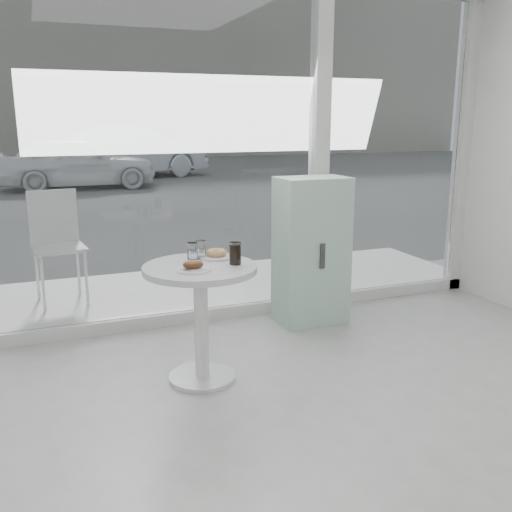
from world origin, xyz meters
name	(u,v)px	position (x,y,z in m)	size (l,w,h in m)	color
storefront	(228,113)	(0.07, 3.00, 1.71)	(5.00, 0.14, 3.00)	silver
main_table	(201,299)	(-0.50, 1.90, 0.55)	(0.72, 0.72, 0.77)	silver
patio_deck	(197,289)	(0.00, 3.80, 0.03)	(5.60, 1.60, 0.05)	silver
street	(83,178)	(0.00, 16.00, 0.00)	(40.00, 24.00, 0.00)	#3A3A3A
far_building	(56,62)	(0.00, 25.00, 4.00)	(40.00, 2.00, 8.00)	gray
mint_cabinet	(311,251)	(0.66, 2.64, 0.61)	(0.56, 0.39, 1.21)	#8DB4A1
patio_chair	(57,239)	(-1.27, 3.88, 0.62)	(0.47, 0.47, 1.00)	silver
car_white	(77,162)	(-0.33, 13.26, 0.64)	(1.50, 3.74, 1.27)	white
car_silver	(129,152)	(1.28, 15.46, 0.74)	(1.56, 4.48, 1.48)	#A9ACB1
plate_fritter	(194,267)	(-0.57, 1.79, 0.80)	(0.21, 0.21, 0.07)	silver
plate_donut	(216,255)	(-0.34, 2.06, 0.79)	(0.23, 0.23, 0.06)	silver
water_tumbler_a	(192,252)	(-0.50, 2.08, 0.82)	(0.07, 0.07, 0.11)	white
water_tumbler_b	(201,250)	(-0.43, 2.11, 0.82)	(0.07, 0.07, 0.11)	white
cola_glass	(235,254)	(-0.28, 1.85, 0.84)	(0.07, 0.07, 0.14)	white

